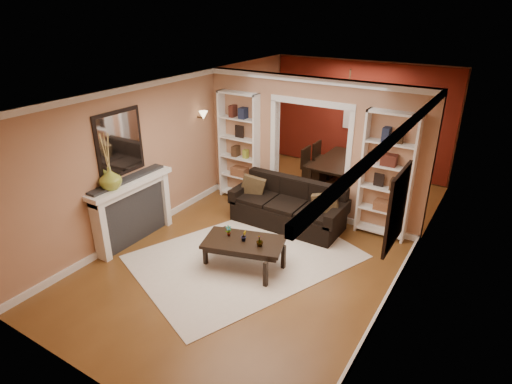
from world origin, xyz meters
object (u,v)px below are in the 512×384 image
Objects in this scene: sofa at (288,205)px; bookshelf_right at (387,176)px; coffee_table at (244,254)px; dining_table at (341,173)px; bookshelf_left at (240,147)px; fireplace at (134,211)px.

bookshelf_right is (1.62, 0.58, 0.73)m from sofa.
dining_table is at bearing 72.05° from coffee_table.
fireplace is (-0.54, -2.53, -0.57)m from bookshelf_left.
coffee_table is 0.72× the size of dining_table.
bookshelf_right is at bearing 34.80° from fireplace.
coffee_table is at bearing 178.97° from dining_table.
dining_table is at bearing 86.48° from sofa.
sofa reaches higher than coffee_table.
bookshelf_left is (-1.48, 0.58, 0.73)m from sofa.
sofa is 1.74m from bookshelf_left.
bookshelf_right is at bearing 38.04° from coffee_table.
bookshelf_right reaches higher than coffee_table.
bookshelf_left reaches higher than sofa.
coffee_table is at bearing -87.37° from sofa.
fireplace is (-2.09, -0.32, 0.34)m from coffee_table.
bookshelf_left is 1.00× the size of bookshelf_right.
fireplace is at bearing -102.05° from bookshelf_left.
bookshelf_right is at bearing 0.00° from bookshelf_left.
bookshelf_left is 2.57m from dining_table.
fireplace is at bearing 153.48° from dining_table.
fireplace reaches higher than dining_table.
bookshelf_left is at bearing 158.55° from sofa.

